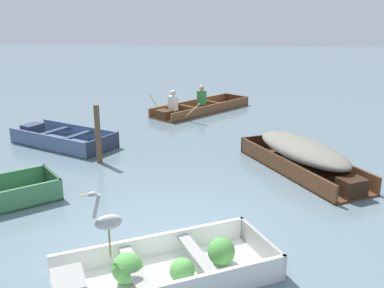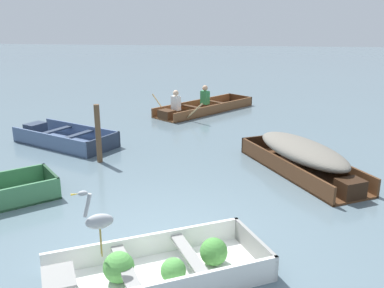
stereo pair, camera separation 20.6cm
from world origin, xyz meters
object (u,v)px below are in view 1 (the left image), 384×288
at_px(skiff_dark_varnish_mid_moored, 303,154).
at_px(skiff_slate_blue_far_moored, 60,139).
at_px(mooring_post, 98,134).
at_px(heron_on_dinghy, 107,220).
at_px(rowboat_wooden_brown_with_crew, 197,108).
at_px(dinghy_white_foreground, 162,270).

height_order(skiff_dark_varnish_mid_moored, skiff_slate_blue_far_moored, skiff_dark_varnish_mid_moored).
bearing_deg(mooring_post, heron_on_dinghy, -70.96).
height_order(rowboat_wooden_brown_with_crew, heron_on_dinghy, heron_on_dinghy).
bearing_deg(mooring_post, skiff_dark_varnish_mid_moored, -1.92).
distance_m(skiff_dark_varnish_mid_moored, skiff_slate_blue_far_moored, 5.93).
distance_m(skiff_dark_varnish_mid_moored, rowboat_wooden_brown_with_crew, 6.02).
xyz_separation_m(rowboat_wooden_brown_with_crew, heron_on_dinghy, (-0.18, -9.62, 0.73)).
height_order(heron_on_dinghy, mooring_post, mooring_post).
height_order(dinghy_white_foreground, mooring_post, mooring_post).
xyz_separation_m(skiff_slate_blue_far_moored, rowboat_wooden_brown_with_crew, (3.10, 4.00, 0.02)).
bearing_deg(dinghy_white_foreground, heron_on_dinghy, -162.57).
distance_m(dinghy_white_foreground, skiff_slate_blue_far_moored, 6.47).
relative_size(skiff_slate_blue_far_moored, mooring_post, 2.21).
height_order(skiff_slate_blue_far_moored, rowboat_wooden_brown_with_crew, rowboat_wooden_brown_with_crew).
height_order(dinghy_white_foreground, skiff_dark_varnish_mid_moored, skiff_dark_varnish_mid_moored).
bearing_deg(mooring_post, skiff_slate_blue_far_moored, 138.35).
distance_m(skiff_slate_blue_far_moored, rowboat_wooden_brown_with_crew, 5.06).
xyz_separation_m(skiff_dark_varnish_mid_moored, mooring_post, (-4.35, 0.15, 0.26)).
xyz_separation_m(rowboat_wooden_brown_with_crew, mooring_post, (-1.69, -5.25, 0.49)).
distance_m(skiff_dark_varnish_mid_moored, mooring_post, 4.36).
height_order(skiff_dark_varnish_mid_moored, rowboat_wooden_brown_with_crew, rowboat_wooden_brown_with_crew).
bearing_deg(dinghy_white_foreground, skiff_slate_blue_far_moored, 122.83).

